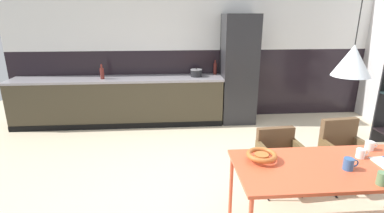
% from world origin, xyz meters
% --- Properties ---
extents(ground_plane, '(9.22, 9.22, 0.00)m').
position_xyz_m(ground_plane, '(0.00, 0.00, 0.00)').
color(ground_plane, beige).
extents(back_wall_splashback_dark, '(7.09, 0.12, 1.34)m').
position_xyz_m(back_wall_splashback_dark, '(0.00, 2.91, 0.67)').
color(back_wall_splashback_dark, black).
rests_on(back_wall_splashback_dark, ground).
extents(back_wall_panel_upper, '(7.09, 0.12, 1.34)m').
position_xyz_m(back_wall_panel_upper, '(0.00, 2.91, 2.01)').
color(back_wall_panel_upper, silver).
rests_on(back_wall_panel_upper, back_wall_splashback_dark).
extents(kitchen_counter, '(3.88, 0.63, 0.89)m').
position_xyz_m(kitchen_counter, '(-1.47, 2.55, 0.44)').
color(kitchen_counter, '#3C3526').
rests_on(kitchen_counter, ground).
extents(refrigerator_column, '(0.62, 0.60, 2.02)m').
position_xyz_m(refrigerator_column, '(0.78, 2.55, 1.01)').
color(refrigerator_column, '#232326').
rests_on(refrigerator_column, ground).
extents(dining_table, '(1.79, 0.77, 0.74)m').
position_xyz_m(dining_table, '(0.93, -0.65, 0.70)').
color(dining_table, '#DC5432').
rests_on(dining_table, ground).
extents(armchair_corner_seat, '(0.52, 0.50, 0.72)m').
position_xyz_m(armchair_corner_seat, '(0.75, 0.20, 0.47)').
color(armchair_corner_seat, brown).
rests_on(armchair_corner_seat, ground).
extents(armchair_head_of_table, '(0.53, 0.51, 0.81)m').
position_xyz_m(armchair_head_of_table, '(1.53, 0.21, 0.51)').
color(armchair_head_of_table, brown).
rests_on(armchair_head_of_table, ground).
extents(fruit_bowl, '(0.28, 0.28, 0.08)m').
position_xyz_m(fruit_bowl, '(0.29, -0.50, 0.79)').
color(fruit_bowl, '#B2662D').
rests_on(fruit_bowl, dining_table).
extents(mug_white_ceramic, '(0.12, 0.08, 0.09)m').
position_xyz_m(mug_white_ceramic, '(1.41, -0.37, 0.79)').
color(mug_white_ceramic, white).
rests_on(mug_white_ceramic, dining_table).
extents(mug_dark_espresso, '(0.13, 0.08, 0.10)m').
position_xyz_m(mug_dark_espresso, '(0.98, -0.72, 0.79)').
color(mug_dark_espresso, '#335B93').
rests_on(mug_dark_espresso, dining_table).
extents(mug_glass_clear, '(0.13, 0.08, 0.11)m').
position_xyz_m(mug_glass_clear, '(1.11, -0.96, 0.79)').
color(mug_glass_clear, '#5B8456').
rests_on(mug_glass_clear, dining_table).
extents(mug_wide_latte, '(0.12, 0.08, 0.09)m').
position_xyz_m(mug_wide_latte, '(1.22, -0.52, 0.78)').
color(mug_wide_latte, white).
rests_on(mug_wide_latte, dining_table).
extents(cooking_pot, '(0.22, 0.22, 0.16)m').
position_xyz_m(cooking_pot, '(-0.01, 2.57, 0.95)').
color(cooking_pot, black).
rests_on(cooking_pot, kitchen_counter).
extents(bottle_spice_small, '(0.06, 0.06, 0.28)m').
position_xyz_m(bottle_spice_small, '(0.37, 2.77, 1.00)').
color(bottle_spice_small, maroon).
rests_on(bottle_spice_small, kitchen_counter).
extents(bottle_wine_green, '(0.07, 0.07, 0.27)m').
position_xyz_m(bottle_wine_green, '(-1.73, 2.50, 0.99)').
color(bottle_wine_green, maroon).
rests_on(bottle_wine_green, kitchen_counter).
extents(pendant_lamp_over_table_near, '(0.30, 0.30, 1.11)m').
position_xyz_m(pendant_lamp_over_table_near, '(0.93, -0.61, 1.65)').
color(pendant_lamp_over_table_near, black).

